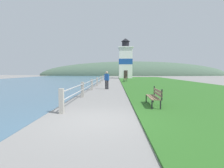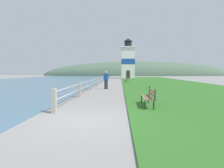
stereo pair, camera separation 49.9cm
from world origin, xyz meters
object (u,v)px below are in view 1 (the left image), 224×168
object	(u,v)px
park_bench_midway	(126,79)
person_strolling	(107,79)
park_bench_near	(155,96)
lighthouse	(125,61)

from	to	relation	value
park_bench_midway	person_strolling	distance (m)	12.34
park_bench_midway	park_bench_near	bearing A→B (deg)	88.38
park_bench_near	lighthouse	size ratio (longest dim) A/B	0.18
park_bench_near	lighthouse	xyz separation A→B (m)	(0.58, 36.24, 3.86)
park_bench_midway	lighthouse	world-z (taller)	lighthouse
lighthouse	park_bench_near	bearing A→B (deg)	-90.92
person_strolling	park_bench_midway	bearing A→B (deg)	5.25
park_bench_near	person_strolling	bearing A→B (deg)	-70.40
park_bench_near	person_strolling	size ratio (longest dim) A/B	1.03
lighthouse	person_strolling	bearing A→B (deg)	-96.87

